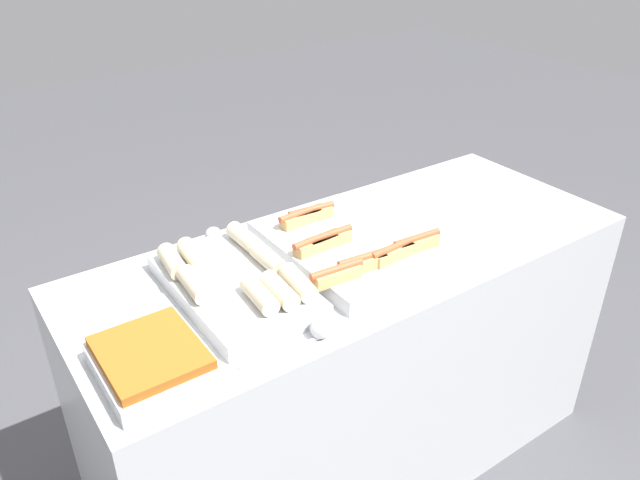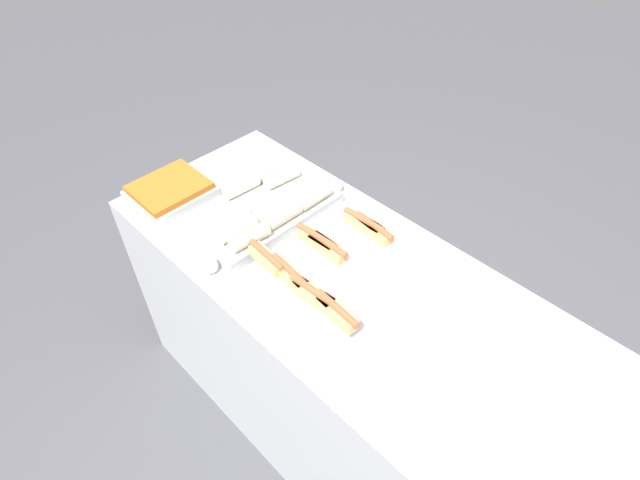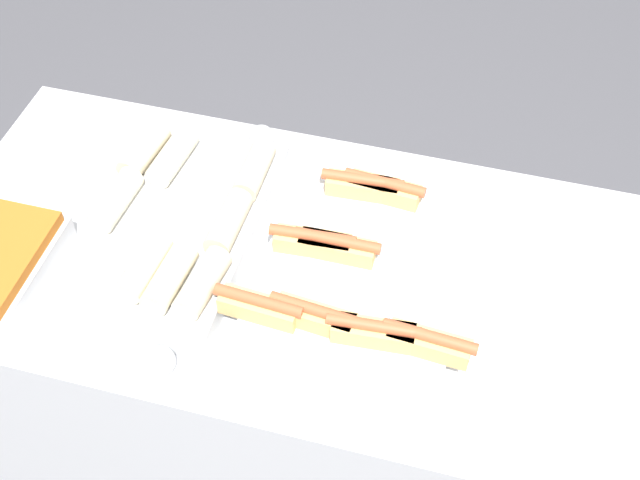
{
  "view_description": "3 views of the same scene",
  "coord_description": "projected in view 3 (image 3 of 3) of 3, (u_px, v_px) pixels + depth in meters",
  "views": [
    {
      "loc": [
        -1.07,
        -1.33,
        1.94
      ],
      "look_at": [
        -0.14,
        0.0,
        1.01
      ],
      "focal_mm": 35.0,
      "sensor_mm": 36.0,
      "label": 1
    },
    {
      "loc": [
        0.68,
        -0.82,
        2.13
      ],
      "look_at": [
        -0.14,
        0.0,
        1.01
      ],
      "focal_mm": 28.0,
      "sensor_mm": 36.0,
      "label": 2
    },
    {
      "loc": [
        0.15,
        -1.06,
        2.24
      ],
      "look_at": [
        -0.14,
        0.0,
        1.01
      ],
      "focal_mm": 50.0,
      "sensor_mm": 36.0,
      "label": 3
    }
  ],
  "objects": [
    {
      "name": "serving_spoon_far",
      "position": [
        256.0,
        137.0,
        1.92
      ],
      "size": [
        0.25,
        0.06,
        0.06
      ],
      "color": "silver",
      "rests_on": "counter"
    },
    {
      "name": "serving_spoon_near",
      "position": [
        153.0,
        360.0,
        1.54
      ],
      "size": [
        0.26,
        0.06,
        0.06
      ],
      "color": "silver",
      "rests_on": "counter"
    },
    {
      "name": "tray_wraps",
      "position": [
        176.0,
        225.0,
        1.73
      ],
      "size": [
        0.31,
        0.52,
        0.1
      ],
      "color": "silver",
      "rests_on": "counter"
    },
    {
      "name": "tray_hotdogs",
      "position": [
        361.0,
        268.0,
        1.66
      ],
      "size": [
        0.47,
        0.56,
        0.1
      ],
      "color": "silver",
      "rests_on": "counter"
    },
    {
      "name": "counter",
      "position": [
        380.0,
        411.0,
        2.03
      ],
      "size": [
        1.82,
        0.72,
        0.93
      ],
      "color": "silver",
      "rests_on": "ground_plane"
    }
  ]
}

